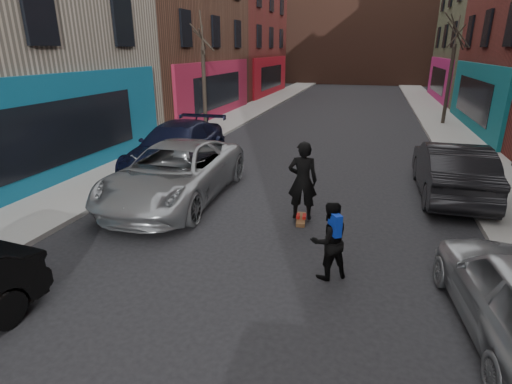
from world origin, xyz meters
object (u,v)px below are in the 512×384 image
Objects in this scene: parked_left_end at (177,147)px; pedestrian at (329,240)px; parked_left_far at (175,173)px; skateboarder at (303,181)px; skateboard at (301,219)px; parked_right_end at (451,169)px; tree_left_far at (203,67)px; tree_right_far at (452,62)px.

parked_left_end is 3.69× the size of pedestrian.
parked_left_far is 2.93× the size of skateboarder.
skateboarder reaches higher than pedestrian.
parked_left_end is 6.35m from skateboard.
skateboarder is (-3.96, -3.19, 0.29)m from parked_right_end.
parked_right_end is 2.47× the size of skateboarder.
parked_left_end is 8.63m from pedestrian.
skateboard is 0.40× the size of skateboarder.
parked_left_far is 5.72m from pedestrian.
parked_left_end is 1.16× the size of parked_right_end.
tree_left_far is at bearing -91.61° from pedestrian.
pedestrian is at bearing -46.27° from parked_left_end.
tree_left_far is at bearing -32.69° from parked_right_end.
skateboarder is at bearing -35.88° from parked_left_end.
tree_left_far is 13.02m from parked_right_end.
skateboard is (-5.56, -15.99, -3.48)m from tree_right_far.
skateboard is (-3.96, -3.19, -0.77)m from parked_right_end.
parked_left_end reaches higher than parked_right_end.
tree_right_far is at bearing -116.24° from skateboarder.
pedestrian is at bearing -103.98° from tree_right_far.
tree_left_far is 4.17× the size of pedestrian.
parked_left_far is (3.00, -9.39, -2.56)m from tree_left_far.
skateboarder is 1.29× the size of pedestrian.
tree_right_far reaches higher than parked_left_far.
skateboard is at bearing -102.75° from pedestrian.
tree_left_far reaches higher than pedestrian.
tree_right_far is 4.36× the size of pedestrian.
parked_left_end reaches higher than parked_left_far.
skateboarder is (5.24, -3.50, 0.27)m from parked_left_end.
parked_left_end reaches higher than pedestrian.
skateboard is at bearing -35.88° from parked_left_end.
skateboarder reaches higher than parked_right_end.
pedestrian is (4.80, -3.11, -0.03)m from parked_left_far.
parked_left_end is 6.31m from skateboarder.
parked_left_end is at bearing -2.43° from parked_right_end.
tree_right_far reaches higher than pedestrian.
tree_right_far is 3.38× the size of skateboarder.
skateboarder is (-5.56, -15.99, -2.42)m from tree_right_far.
skateboarder is at bearing -55.59° from tree_left_far.
tree_left_far is 8.12× the size of skateboard.
parked_left_far is at bearing -15.98° from skateboarder.
tree_right_far is 1.18× the size of parked_left_end.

